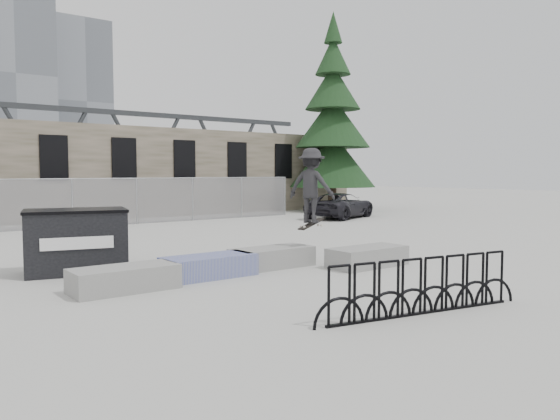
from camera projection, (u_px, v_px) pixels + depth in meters
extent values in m
plane|color=#A6A6A1|center=(241.00, 272.00, 12.37)|extent=(120.00, 120.00, 0.00)
cube|color=#635A49|center=(47.00, 172.00, 25.09)|extent=(36.00, 2.50, 4.50)
cube|color=black|center=(54.00, 158.00, 24.04)|extent=(1.20, 0.12, 2.00)
cube|color=black|center=(124.00, 159.00, 25.98)|extent=(1.20, 0.12, 2.00)
cube|color=black|center=(184.00, 160.00, 27.91)|extent=(1.20, 0.12, 2.00)
cube|color=black|center=(237.00, 161.00, 29.85)|extent=(1.20, 0.12, 2.00)
cube|color=black|center=(283.00, 161.00, 31.79)|extent=(1.20, 0.12, 2.00)
cube|color=black|center=(324.00, 162.00, 33.73)|extent=(1.20, 0.12, 2.00)
cylinder|color=gray|center=(72.00, 203.00, 22.20)|extent=(0.06, 0.06, 2.00)
cylinder|color=gray|center=(137.00, 201.00, 23.87)|extent=(0.06, 0.06, 2.00)
cylinder|color=gray|center=(192.00, 199.00, 25.54)|extent=(0.06, 0.06, 2.00)
cylinder|color=gray|center=(242.00, 198.00, 27.20)|extent=(0.06, 0.06, 2.00)
cylinder|color=gray|center=(285.00, 196.00, 28.87)|extent=(0.06, 0.06, 2.00)
cube|color=#99999E|center=(72.00, 203.00, 22.20)|extent=(22.00, 0.02, 2.00)
cylinder|color=gray|center=(72.00, 179.00, 22.13)|extent=(22.00, 0.04, 0.04)
cube|color=gray|center=(124.00, 279.00, 10.44)|extent=(2.00, 0.90, 0.47)
cube|color=#2D471E|center=(124.00, 270.00, 10.43)|extent=(1.76, 0.66, 0.10)
cube|color=#3542A0|center=(209.00, 266.00, 11.81)|extent=(2.00, 0.90, 0.47)
cube|color=#2D471E|center=(209.00, 258.00, 11.79)|extent=(1.76, 0.66, 0.10)
cube|color=gray|center=(272.00, 257.00, 13.04)|extent=(2.00, 0.90, 0.47)
cube|color=#2D471E|center=(272.00, 250.00, 13.03)|extent=(1.76, 0.66, 0.10)
cube|color=gray|center=(367.00, 257.00, 13.14)|extent=(2.00, 0.90, 0.47)
cube|color=#2D471E|center=(368.00, 250.00, 13.13)|extent=(1.76, 0.66, 0.10)
cube|color=black|center=(76.00, 242.00, 12.32)|extent=(2.39, 1.78, 1.38)
cube|color=black|center=(75.00, 211.00, 12.27)|extent=(2.45, 1.85, 0.06)
cube|color=white|center=(77.00, 243.00, 11.71)|extent=(1.45, 0.40, 0.27)
cube|color=black|center=(422.00, 313.00, 8.74)|extent=(3.54, 0.76, 0.04)
torus|color=black|center=(339.00, 296.00, 8.01)|extent=(0.88, 0.22, 0.89)
torus|color=black|center=(365.00, 293.00, 8.21)|extent=(0.88, 0.22, 0.89)
torus|color=black|center=(389.00, 290.00, 8.41)|extent=(0.88, 0.22, 0.89)
torus|color=black|center=(412.00, 288.00, 8.61)|extent=(0.88, 0.22, 0.89)
torus|color=black|center=(434.00, 285.00, 8.81)|extent=(0.88, 0.22, 0.89)
torus|color=black|center=(455.00, 283.00, 9.00)|extent=(0.88, 0.22, 0.89)
torus|color=black|center=(475.00, 280.00, 9.20)|extent=(0.88, 0.22, 0.89)
torus|color=black|center=(494.00, 278.00, 9.40)|extent=(0.88, 0.22, 0.89)
cylinder|color=#38281E|center=(332.00, 191.00, 32.02)|extent=(0.50, 0.50, 2.31)
cone|color=black|center=(332.00, 160.00, 31.89)|extent=(5.00, 5.00, 3.20)
cone|color=black|center=(333.00, 122.00, 31.74)|extent=(4.35, 4.35, 3.00)
cone|color=black|center=(333.00, 87.00, 31.60)|extent=(3.21, 3.21, 2.60)
cone|color=black|center=(333.00, 55.00, 31.48)|extent=(2.07, 2.07, 2.20)
cone|color=black|center=(333.00, 27.00, 31.36)|extent=(1.06, 1.06, 1.80)
cube|color=slate|center=(7.00, 78.00, 85.81)|extent=(12.00, 12.00, 34.00)
cube|color=slate|center=(78.00, 104.00, 102.36)|extent=(10.00, 10.00, 30.00)
cube|color=#2D3033|center=(48.00, 157.00, 61.73)|extent=(70.00, 3.00, 1.20)
cube|color=#2D3033|center=(46.00, 108.00, 61.35)|extent=(70.00, 0.60, 0.60)
cube|color=gray|center=(263.00, 174.00, 80.05)|extent=(2.00, 3.00, 4.00)
imported|color=black|center=(341.00, 205.00, 27.00)|extent=(4.88, 3.48, 1.24)
imported|color=#252427|center=(311.00, 186.00, 13.27)|extent=(1.12, 1.35, 1.82)
cube|color=black|center=(311.00, 224.00, 13.34)|extent=(0.80, 0.31, 0.25)
cylinder|color=beige|center=(304.00, 227.00, 13.12)|extent=(0.06, 0.03, 0.06)
cylinder|color=beige|center=(301.00, 226.00, 13.23)|extent=(0.06, 0.03, 0.06)
cylinder|color=beige|center=(322.00, 225.00, 13.46)|extent=(0.06, 0.03, 0.06)
cylinder|color=beige|center=(318.00, 225.00, 13.57)|extent=(0.06, 0.03, 0.06)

